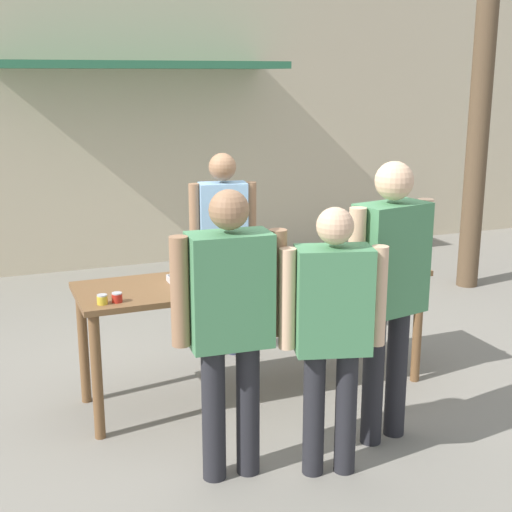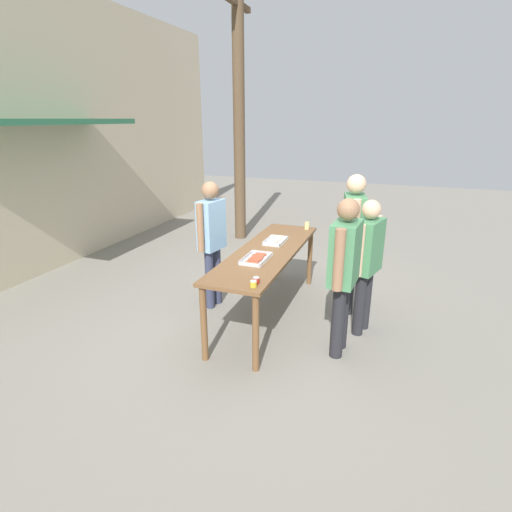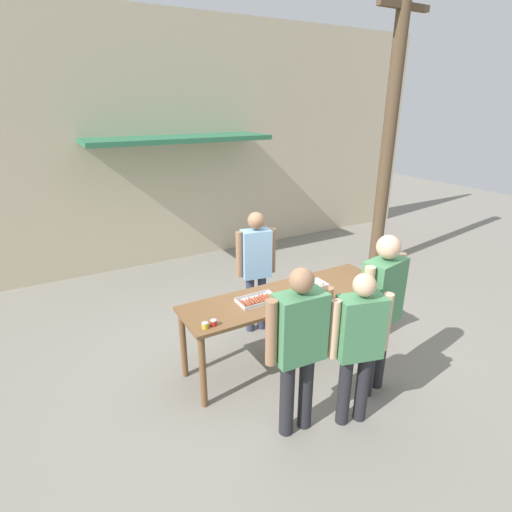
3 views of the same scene
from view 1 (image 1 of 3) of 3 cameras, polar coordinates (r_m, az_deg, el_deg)
The scene contains 13 objects.
ground_plane at distance 5.44m, azimuth 0.00°, elevation -10.70°, with size 24.00×24.00×0.00m, color gray.
building_facade_back at distance 8.75m, azimuth -9.96°, elevation 13.85°, with size 12.00×1.11×4.50m.
serving_table at distance 5.16m, azimuth 0.00°, elevation -2.74°, with size 2.55×0.70×0.89m.
food_tray_sausages at distance 5.00m, azimuth -4.37°, elevation -1.92°, with size 0.45×0.26×0.04m.
food_tray_buns at distance 5.26m, azimuth 3.55°, elevation -1.01°, with size 0.39×0.24×0.06m.
condiment_jar_mustard at distance 4.61m, azimuth -12.20°, elevation -3.42°, with size 0.07×0.07×0.06m.
condiment_jar_ketchup at distance 4.63m, azimuth -11.06°, elevation -3.28°, with size 0.07×0.07×0.06m.
beer_cup at distance 5.43m, azimuth 12.18°, elevation -0.47°, with size 0.07×0.07×0.11m.
person_server_behind_table at distance 5.80m, azimuth -2.64°, elevation 1.61°, with size 0.54×0.27×1.70m.
person_customer_holding_hotdog at distance 3.99m, azimuth -2.10°, elevation -4.60°, with size 0.66×0.28×1.71m.
person_customer_with_cup at distance 4.47m, azimuth 10.64°, elevation -1.87°, with size 0.64×0.33×1.81m.
person_customer_waiting_in_line at distance 4.06m, azimuth 6.13°, elevation -5.21°, with size 0.59×0.34×1.60m.
utility_pole at distance 8.04m, azimuth 17.84°, elevation 15.71°, with size 1.10×0.23×5.02m.
Camera 1 is at (-1.82, -4.58, 2.31)m, focal length 50.00 mm.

